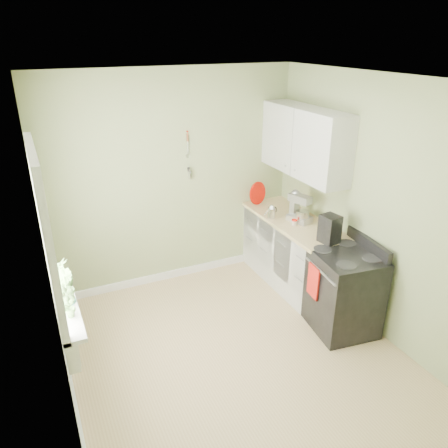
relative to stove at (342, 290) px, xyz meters
name	(u,v)px	position (x,y,z in m)	size (l,w,h in m)	color
floor	(237,357)	(-1.28, 0.01, -0.47)	(3.20, 3.60, 0.02)	tan
ceiling	(241,79)	(-1.28, 0.01, 2.25)	(3.20, 3.60, 0.02)	white
wall_back	(173,181)	(-1.28, 1.82, 0.89)	(3.20, 0.02, 2.70)	#95A26E
wall_left	(48,276)	(-2.89, 0.01, 0.89)	(0.02, 3.60, 2.70)	#95A26E
wall_right	(377,209)	(0.33, 0.01, 0.89)	(0.02, 3.60, 2.70)	#95A26E
base_cabinets	(293,253)	(0.02, 1.01, -0.03)	(0.60, 1.60, 0.87)	white
countertop	(294,221)	(0.01, 1.01, 0.43)	(0.64, 1.60, 0.04)	#D1B880
upper_cabinets	(304,142)	(0.15, 1.11, 1.39)	(0.35, 1.40, 0.80)	white
window	(45,236)	(-2.86, 0.31, 1.09)	(0.06, 1.14, 1.44)	white
window_sill	(66,305)	(-2.79, 0.31, 0.42)	(0.18, 1.14, 0.04)	white
radiator	(69,340)	(-2.82, 0.26, 0.09)	(0.12, 0.50, 0.35)	white
wall_utensils	(188,163)	(-1.08, 1.79, 1.10)	(0.02, 0.14, 0.58)	#D1B880
stove	(342,290)	(0.00, 0.00, 0.00)	(0.74, 0.81, 1.03)	black
stand_mixer	(299,209)	(0.03, 0.95, 0.61)	(0.26, 0.34, 0.37)	#B2B2B7
kettle	(272,212)	(-0.23, 1.17, 0.53)	(0.17, 0.10, 0.17)	silver
coffee_maker	(329,230)	(-0.01, 0.31, 0.60)	(0.21, 0.22, 0.31)	black
red_tray	(258,193)	(-0.15, 1.67, 0.60)	(0.31, 0.31, 0.02)	#B80C03
jar	(294,222)	(-0.09, 0.86, 0.49)	(0.07, 0.07, 0.07)	beige
plant_a	(68,303)	(-2.78, 0.08, 0.58)	(0.15, 0.10, 0.28)	#446932
plant_b	(65,287)	(-2.78, 0.30, 0.60)	(0.18, 0.14, 0.32)	#446932
plant_c	(62,276)	(-2.78, 0.50, 0.60)	(0.18, 0.18, 0.32)	#446932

